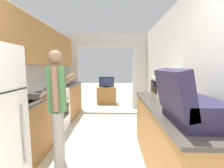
# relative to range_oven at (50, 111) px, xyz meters

# --- Properties ---
(wall_left) EXTENTS (0.38, 6.79, 2.50)m
(wall_left) POSITION_rel_range_oven_xyz_m (-0.26, -0.42, 1.05)
(wall_left) COLOR silver
(wall_left) RESTS_ON ground_plane
(wall_right) EXTENTS (0.06, 6.79, 2.50)m
(wall_right) POSITION_rel_range_oven_xyz_m (2.46, -0.85, 0.79)
(wall_right) COLOR silver
(wall_right) RESTS_ON ground_plane
(wall_far_with_doorway) EXTENTS (3.13, 0.06, 2.50)m
(wall_far_with_doorway) POSITION_rel_range_oven_xyz_m (1.06, 1.97, 1.00)
(wall_far_with_doorway) COLOR silver
(wall_far_with_doorway) RESTS_ON ground_plane
(counter_left) EXTENTS (0.62, 3.10, 0.91)m
(counter_left) POSITION_rel_range_oven_xyz_m (-0.01, 0.20, -0.00)
(counter_left) COLOR #9E6B38
(counter_left) RESTS_ON ground_plane
(counter_right) EXTENTS (0.62, 2.04, 0.91)m
(counter_right) POSITION_rel_range_oven_xyz_m (2.13, -1.15, -0.01)
(counter_right) COLOR #9E6B38
(counter_right) RESTS_ON ground_plane
(range_oven) EXTENTS (0.66, 0.79, 1.05)m
(range_oven) POSITION_rel_range_oven_xyz_m (0.00, 0.00, 0.00)
(range_oven) COLOR white
(range_oven) RESTS_ON ground_plane
(person) EXTENTS (0.53, 0.43, 1.63)m
(person) POSITION_rel_range_oven_xyz_m (0.60, -1.09, 0.41)
(person) COLOR #9E9E9E
(person) RESTS_ON ground_plane
(suitcase) EXTENTS (0.51, 0.64, 0.49)m
(suitcase) POSITION_rel_range_oven_xyz_m (2.05, -1.71, 0.62)
(suitcase) COLOR #231E38
(suitcase) RESTS_ON counter_right
(microwave) EXTENTS (0.34, 0.49, 0.31)m
(microwave) POSITION_rel_range_oven_xyz_m (2.24, -0.47, 0.60)
(microwave) COLOR white
(microwave) RESTS_ON counter_right
(tv_cabinet) EXTENTS (0.73, 0.42, 0.63)m
(tv_cabinet) POSITION_rel_range_oven_xyz_m (1.07, 2.54, -0.15)
(tv_cabinet) COLOR #9E6B38
(tv_cabinet) RESTS_ON ground_plane
(television) EXTENTS (0.56, 0.16, 0.39)m
(television) POSITION_rel_range_oven_xyz_m (1.07, 2.50, 0.36)
(television) COLOR black
(television) RESTS_ON tv_cabinet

